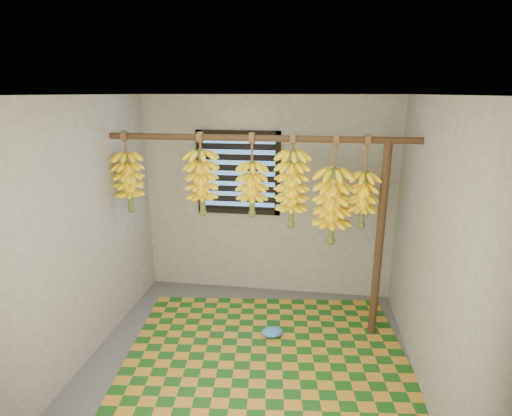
% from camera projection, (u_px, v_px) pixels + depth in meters
% --- Properties ---
extents(floor, '(3.00, 3.00, 0.01)m').
position_uv_depth(floor, '(247.00, 365.00, 3.69)').
color(floor, '#515151').
rests_on(floor, ground).
extents(ceiling, '(3.00, 3.00, 0.01)m').
position_uv_depth(ceiling, '(245.00, 94.00, 3.02)').
color(ceiling, silver).
rests_on(ceiling, wall_back).
extents(wall_back, '(3.00, 0.01, 2.40)m').
position_uv_depth(wall_back, '(268.00, 198.00, 4.78)').
color(wall_back, slate).
rests_on(wall_back, floor).
extents(wall_left, '(0.01, 3.00, 2.40)m').
position_uv_depth(wall_left, '(81.00, 234.00, 3.56)').
color(wall_left, slate).
rests_on(wall_left, floor).
extents(wall_right, '(0.01, 3.00, 2.40)m').
position_uv_depth(wall_right, '(435.00, 253.00, 3.14)').
color(wall_right, slate).
rests_on(wall_right, floor).
extents(window, '(1.00, 0.04, 1.00)m').
position_uv_depth(window, '(238.00, 173.00, 4.72)').
color(window, black).
rests_on(window, wall_back).
extents(hanging_pole, '(3.00, 0.06, 0.06)m').
position_uv_depth(hanging_pole, '(258.00, 138.00, 3.79)').
color(hanging_pole, '#49301B').
rests_on(hanging_pole, wall_left).
extents(support_post, '(0.08, 0.08, 2.00)m').
position_uv_depth(support_post, '(379.00, 243.00, 3.90)').
color(support_post, '#49301B').
rests_on(support_post, floor).
extents(woven_mat, '(2.87, 2.40, 0.01)m').
position_uv_depth(woven_mat, '(266.00, 354.00, 3.82)').
color(woven_mat, '#185117').
rests_on(woven_mat, floor).
extents(plastic_bag, '(0.27, 0.23, 0.09)m').
position_uv_depth(plastic_bag, '(272.00, 332.00, 4.09)').
color(plastic_bag, '#377FCE').
rests_on(plastic_bag, woven_mat).
extents(banana_bunch_a, '(0.30, 0.30, 0.83)m').
position_uv_depth(banana_bunch_a, '(129.00, 182.00, 4.12)').
color(banana_bunch_a, brown).
rests_on(banana_bunch_a, hanging_pole).
extents(banana_bunch_b, '(0.33, 0.33, 0.84)m').
position_uv_depth(banana_bunch_b, '(202.00, 183.00, 4.00)').
color(banana_bunch_b, brown).
rests_on(banana_bunch_b, hanging_pole).
extents(banana_bunch_c, '(0.30, 0.30, 0.82)m').
position_uv_depth(banana_bunch_c, '(252.00, 189.00, 3.94)').
color(banana_bunch_c, brown).
rests_on(banana_bunch_c, hanging_pole).
extents(banana_bunch_d, '(0.33, 0.33, 0.92)m').
position_uv_depth(banana_bunch_d, '(292.00, 189.00, 3.88)').
color(banana_bunch_d, brown).
rests_on(banana_bunch_d, hanging_pole).
extents(banana_bunch_e, '(0.36, 0.36, 1.07)m').
position_uv_depth(banana_bunch_e, '(332.00, 206.00, 3.87)').
color(banana_bunch_e, brown).
rests_on(banana_bunch_e, hanging_pole).
extents(banana_bunch_f, '(0.27, 0.27, 0.89)m').
position_uv_depth(banana_bunch_f, '(363.00, 200.00, 3.81)').
color(banana_bunch_f, brown).
rests_on(banana_bunch_f, hanging_pole).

